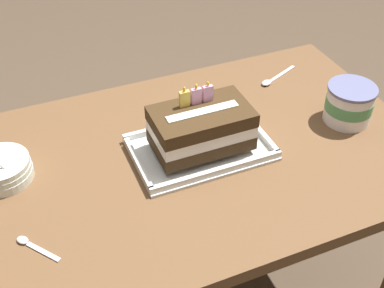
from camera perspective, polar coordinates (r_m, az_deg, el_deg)
The scene contains 7 objects.
dining_table at distance 1.32m, azimuth -0.90°, elevation -4.49°, with size 1.22×0.73×0.68m.
foil_tray at distance 1.27m, azimuth 0.93°, elevation -0.47°, with size 0.34×0.22×0.02m.
birthday_cake at distance 1.22m, azimuth 0.96°, elevation 2.01°, with size 0.24×0.14×0.16m.
bowl_stack at distance 1.26m, azimuth -20.77°, elevation -2.72°, with size 0.14×0.14×0.11m.
ice_cream_tub at distance 1.40m, azimuth 17.35°, elevation 4.39°, with size 0.13×0.13×0.10m.
serving_spoon_near_tray at distance 1.54m, azimuth 8.90°, elevation 7.13°, with size 0.15×0.08×0.01m.
serving_spoon_by_bowls at distance 1.11m, azimuth -17.90°, elevation -10.71°, with size 0.08×0.10×0.01m.
Camera 1 is at (-0.35, -0.88, 1.51)m, focal length 47.16 mm.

